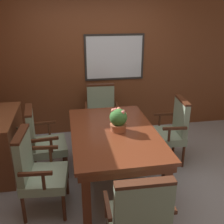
# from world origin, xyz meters

# --- Properties ---
(ground_plane) EXTENTS (14.00, 14.00, 0.00)m
(ground_plane) POSITION_xyz_m (0.00, 0.00, 0.00)
(ground_plane) COLOR #93969E
(wall_back) EXTENTS (7.20, 0.08, 2.45)m
(wall_back) POSITION_xyz_m (0.00, 1.83, 1.23)
(wall_back) COLOR brown
(wall_back) RESTS_ON ground_plane
(dining_table) EXTENTS (1.08, 1.72, 0.76)m
(dining_table) POSITION_xyz_m (0.00, 0.14, 0.66)
(dining_table) COLOR maroon
(dining_table) RESTS_ON ground_plane
(chair_head_far) EXTENTS (0.59, 0.52, 0.99)m
(chair_head_far) POSITION_xyz_m (0.02, 1.42, 0.53)
(chair_head_far) COLOR #472314
(chair_head_far) RESTS_ON ground_plane
(chair_right_far) EXTENTS (0.54, 0.60, 0.99)m
(chair_right_far) POSITION_xyz_m (0.96, 0.53, 0.53)
(chair_right_far) COLOR #472314
(chair_right_far) RESTS_ON ground_plane
(chair_head_near) EXTENTS (0.58, 0.51, 0.99)m
(chair_head_near) POSITION_xyz_m (-0.02, -1.13, 0.53)
(chair_head_near) COLOR #472314
(chair_head_near) RESTS_ON ground_plane
(chair_left_far) EXTENTS (0.54, 0.60, 0.99)m
(chair_left_far) POSITION_xyz_m (-0.94, 0.51, 0.53)
(chair_left_far) COLOR #472314
(chair_left_far) RESTS_ON ground_plane
(chair_left_near) EXTENTS (0.54, 0.60, 0.99)m
(chair_left_near) POSITION_xyz_m (-0.94, -0.23, 0.53)
(chair_left_near) COLOR #472314
(chair_left_near) RESTS_ON ground_plane
(potted_plant) EXTENTS (0.23, 0.23, 0.30)m
(potted_plant) POSITION_xyz_m (0.06, 0.14, 0.91)
(potted_plant) COLOR #B2603D
(potted_plant) RESTS_ON dining_table
(sideboard_cabinet) EXTENTS (0.49, 1.14, 0.85)m
(sideboard_cabinet) POSITION_xyz_m (-1.52, 0.70, 0.42)
(sideboard_cabinet) COLOR brown
(sideboard_cabinet) RESTS_ON ground_plane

